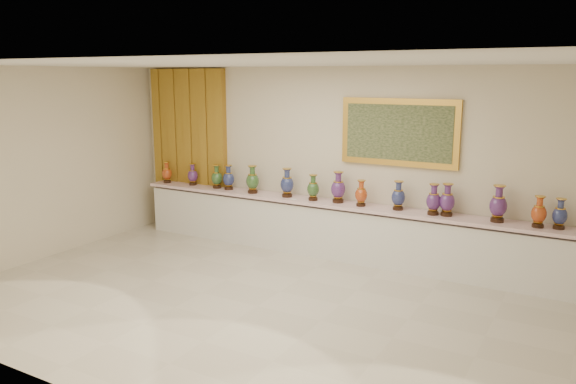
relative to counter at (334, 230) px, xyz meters
name	(u,v)px	position (x,y,z in m)	size (l,w,h in m)	color
ground	(258,306)	(0.00, -2.27, -0.44)	(8.00, 8.00, 0.00)	beige
room	(218,148)	(-2.39, 0.17, 1.15)	(8.00, 8.00, 8.00)	beige
counter	(334,230)	(0.00, 0.00, 0.00)	(7.28, 0.48, 0.90)	white
vase_0	(167,173)	(-3.40, -0.05, 0.64)	(0.21, 0.21, 0.39)	#321B0D
vase_1	(193,175)	(-2.85, 0.01, 0.64)	(0.20, 0.20, 0.39)	#321B0D
vase_2	(217,178)	(-2.29, -0.02, 0.65)	(0.24, 0.24, 0.42)	#321B0D
vase_3	(229,179)	(-2.04, -0.01, 0.66)	(0.25, 0.25, 0.43)	#321B0D
vase_4	(253,181)	(-1.51, -0.06, 0.68)	(0.26, 0.26, 0.47)	#321B0D
vase_5	(287,184)	(-0.85, -0.03, 0.68)	(0.22, 0.22, 0.48)	#321B0D
vase_6	(313,189)	(-0.36, -0.05, 0.65)	(0.22, 0.22, 0.42)	#321B0D
vase_7	(338,189)	(0.05, 0.01, 0.68)	(0.29, 0.29, 0.49)	#321B0D
vase_8	(361,194)	(0.46, -0.05, 0.64)	(0.24, 0.24, 0.40)	#321B0D
vase_9	(398,197)	(1.03, 0.00, 0.66)	(0.20, 0.20, 0.44)	#321B0D
vase_10	(434,201)	(1.57, -0.04, 0.67)	(0.21, 0.21, 0.45)	#321B0D
vase_11	(447,201)	(1.75, -0.01, 0.67)	(0.23, 0.23, 0.47)	#321B0D
vase_12	(498,205)	(2.44, 0.00, 0.69)	(0.28, 0.28, 0.51)	#321B0D
vase_13	(539,213)	(2.96, -0.04, 0.65)	(0.21, 0.21, 0.42)	#321B0D
vase_14	(560,215)	(3.20, 0.01, 0.65)	(0.24, 0.24, 0.41)	#321B0D
label_card	(294,199)	(-0.67, -0.14, 0.47)	(0.10, 0.06, 0.00)	white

